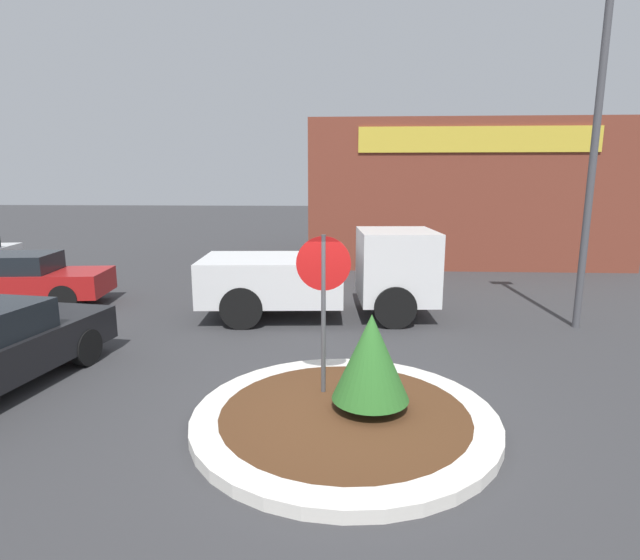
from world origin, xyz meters
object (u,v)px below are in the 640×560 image
Objects in this scene: stop_sign at (323,286)px; utility_truck at (328,274)px; parked_sedan_red at (22,279)px; light_pole at (596,134)px.

stop_sign is 5.01m from utility_truck.
stop_sign reaches higher than parked_sedan_red.
utility_truck is at bearing 91.57° from stop_sign.
utility_truck is at bearing 173.78° from light_pole.
light_pole reaches higher than parked_sedan_red.
light_pole reaches higher than stop_sign.
parked_sedan_red is at bearing 171.80° from utility_truck.
parked_sedan_red is at bearing 146.69° from stop_sign.
stop_sign is 10.20m from parked_sedan_red.
utility_truck is 8.37m from parked_sedan_red.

